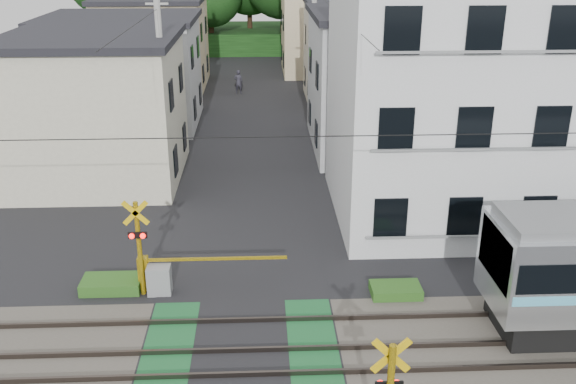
{
  "coord_description": "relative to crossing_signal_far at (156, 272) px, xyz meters",
  "views": [
    {
      "loc": [
        0.61,
        -13.47,
        10.0
      ],
      "look_at": [
        1.43,
        5.0,
        2.67
      ],
      "focal_mm": 40.0,
      "sensor_mm": 36.0,
      "label": 1
    }
  ],
  "objects": [
    {
      "name": "houses_row",
      "position": [
        2.84,
        22.27,
        2.53
      ],
      "size": [
        22.07,
        31.35,
        6.8
      ],
      "color": "beige",
      "rests_on": "ground"
    },
    {
      "name": "apartment_block",
      "position": [
        11.09,
        5.84,
        3.94
      ],
      "size": [
        10.2,
        8.36,
        9.3
      ],
      "color": "white",
      "rests_on": "ground"
    },
    {
      "name": "catenary",
      "position": [
        8.59,
        -3.62,
        2.98
      ],
      "size": [
        60.0,
        5.04,
        7.0
      ],
      "color": "#2D2D33",
      "rests_on": "ground"
    },
    {
      "name": "ground",
      "position": [
        2.59,
        -3.65,
        -0.71
      ],
      "size": [
        120.0,
        120.0,
        0.0
      ],
      "primitive_type": "plane",
      "color": "black"
    },
    {
      "name": "pedestrian",
      "position": [
        1.74,
        26.74,
        0.11
      ],
      "size": [
        0.63,
        0.45,
        1.64
      ],
      "primitive_type": "imported",
      "rotation": [
        0.0,
        0.0,
        3.04
      ],
      "color": "#2C2A35",
      "rests_on": "ground"
    },
    {
      "name": "crossing_signal_far",
      "position": [
        0.0,
        0.0,
        0.0
      ],
      "size": [
        4.74,
        0.65,
        3.09
      ],
      "color": "yellow",
      "rests_on": "ground"
    },
    {
      "name": "track_bed",
      "position": [
        2.59,
        -3.65,
        -0.67
      ],
      "size": [
        120.0,
        120.0,
        0.14
      ],
      "color": "#47423A",
      "rests_on": "ground"
    },
    {
      "name": "weed_patches",
      "position": [
        4.34,
        -3.74,
        -0.53
      ],
      "size": [
        10.25,
        8.8,
        0.4
      ],
      "color": "#2D5E1E",
      "rests_on": "ground"
    },
    {
      "name": "utility_poles",
      "position": [
        1.53,
        19.35,
        3.37
      ],
      "size": [
        7.9,
        42.0,
        8.0
      ],
      "color": "#A5A5A0",
      "rests_on": "ground"
    }
  ]
}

